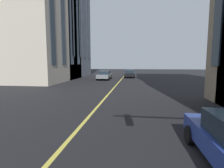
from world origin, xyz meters
TOP-DOWN VIEW (x-y plane):
  - lane_centre_line at (20.00, 0.00)m, footprint 80.00×0.16m
  - car_black_parked_a at (36.03, -1.26)m, footprint 3.90×1.89m
  - car_grey_far at (31.52, 2.61)m, footprint 4.40×1.95m
  - building_left_near at (35.63, 13.91)m, footprint 12.65×12.94m
  - building_left_far at (28.75, 11.78)m, footprint 12.57×8.68m

SIDE VIEW (x-z plane):
  - lane_centre_line at x=20.00m, z-range 0.00..0.01m
  - car_black_parked_a at x=36.03m, z-range 0.00..1.40m
  - car_grey_far at x=31.52m, z-range 0.02..1.39m
  - building_left_far at x=28.75m, z-range 0.00..17.14m
  - building_left_near at x=35.63m, z-range 0.00..26.16m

